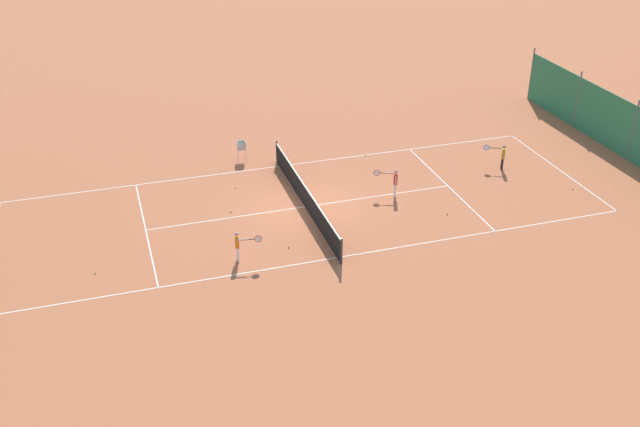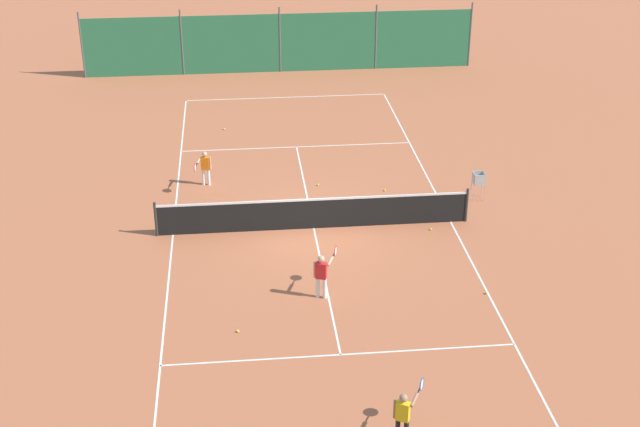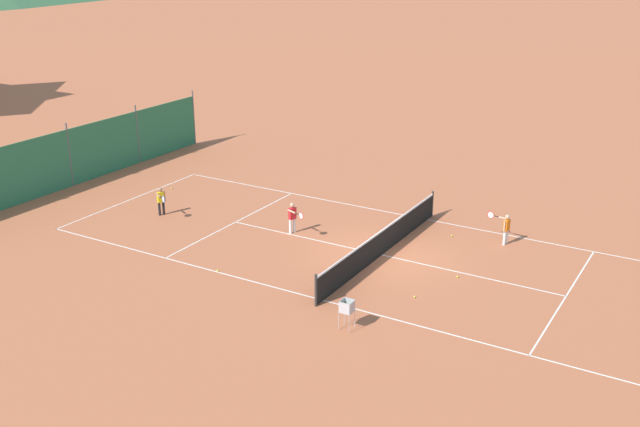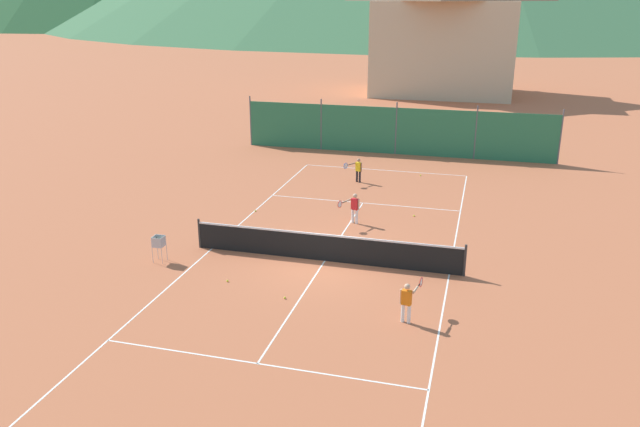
# 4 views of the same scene
# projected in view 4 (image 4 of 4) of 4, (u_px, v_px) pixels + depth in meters

# --- Properties ---
(ground_plane) EXTENTS (600.00, 600.00, 0.00)m
(ground_plane) POSITION_uv_depth(u_px,v_px,m) (325.00, 261.00, 20.86)
(ground_plane) COLOR #B7603D
(court_line_markings) EXTENTS (8.25, 23.85, 0.01)m
(court_line_markings) POSITION_uv_depth(u_px,v_px,m) (325.00, 261.00, 20.86)
(court_line_markings) COLOR white
(court_line_markings) RESTS_ON ground
(tennis_net) EXTENTS (9.18, 0.08, 1.06)m
(tennis_net) POSITION_uv_depth(u_px,v_px,m) (325.00, 247.00, 20.69)
(tennis_net) COLOR #2D2D2D
(tennis_net) RESTS_ON ground
(windscreen_fence_far) EXTENTS (17.28, 0.08, 2.90)m
(windscreen_fence_far) POSITION_uv_depth(u_px,v_px,m) (396.00, 131.00, 34.55)
(windscreen_fence_far) COLOR #2D754C
(windscreen_fence_far) RESTS_ON ground
(player_near_service) EXTENTS (0.53, 0.95, 1.15)m
(player_near_service) POSITION_uv_depth(u_px,v_px,m) (407.00, 299.00, 16.75)
(player_near_service) COLOR white
(player_near_service) RESTS_ON ground
(player_near_baseline) EXTENTS (0.70, 0.92, 1.20)m
(player_near_baseline) POSITION_uv_depth(u_px,v_px,m) (354.00, 206.00, 24.06)
(player_near_baseline) COLOR white
(player_near_baseline) RESTS_ON ground
(player_far_service) EXTENTS (0.75, 0.85, 1.16)m
(player_far_service) POSITION_uv_depth(u_px,v_px,m) (358.00, 168.00, 29.43)
(player_far_service) COLOR black
(player_far_service) RESTS_ON ground
(tennis_ball_near_corner) EXTENTS (0.07, 0.07, 0.07)m
(tennis_ball_near_corner) POSITION_uv_depth(u_px,v_px,m) (414.00, 216.00, 25.04)
(tennis_ball_near_corner) COLOR #CCE033
(tennis_ball_near_corner) RESTS_ON ground
(tennis_ball_mid_court) EXTENTS (0.07, 0.07, 0.07)m
(tennis_ball_mid_court) POSITION_uv_depth(u_px,v_px,m) (405.00, 289.00, 18.77)
(tennis_ball_mid_court) COLOR #CCE033
(tennis_ball_mid_court) RESTS_ON ground
(tennis_ball_by_net_right) EXTENTS (0.07, 0.07, 0.07)m
(tennis_ball_by_net_right) POSITION_uv_depth(u_px,v_px,m) (285.00, 298.00, 18.23)
(tennis_ball_by_net_right) COLOR #CCE033
(tennis_ball_by_net_right) RESTS_ON ground
(tennis_ball_alley_left) EXTENTS (0.07, 0.07, 0.07)m
(tennis_ball_alley_left) POSITION_uv_depth(u_px,v_px,m) (227.00, 281.00, 19.31)
(tennis_ball_alley_left) COLOR #CCE033
(tennis_ball_alley_left) RESTS_ON ground
(tennis_ball_far_corner) EXTENTS (0.07, 0.07, 0.07)m
(tennis_ball_far_corner) POSITION_uv_depth(u_px,v_px,m) (420.00, 175.00, 30.70)
(tennis_ball_far_corner) COLOR #CCE033
(tennis_ball_far_corner) RESTS_ON ground
(tennis_ball_service_box) EXTENTS (0.07, 0.07, 0.07)m
(tennis_ball_service_box) POSITION_uv_depth(u_px,v_px,m) (236.00, 245.00, 22.12)
(tennis_ball_service_box) COLOR #CCE033
(tennis_ball_service_box) RESTS_ON ground
(tennis_ball_by_net_left) EXTENTS (0.07, 0.07, 0.07)m
(tennis_ball_by_net_left) POSITION_uv_depth(u_px,v_px,m) (255.00, 211.00, 25.62)
(tennis_ball_by_net_left) COLOR #CCE033
(tennis_ball_by_net_left) RESTS_ON ground
(ball_hopper) EXTENTS (0.36, 0.36, 0.89)m
(ball_hopper) POSITION_uv_depth(u_px,v_px,m) (159.00, 243.00, 20.61)
(ball_hopper) COLOR #B7B7BC
(ball_hopper) RESTS_ON ground
(alpine_chalet) EXTENTS (13.00, 10.00, 11.20)m
(alpine_chalet) POSITION_uv_depth(u_px,v_px,m) (446.00, 27.00, 54.72)
(alpine_chalet) COLOR #C6B28E
(alpine_chalet) RESTS_ON ground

